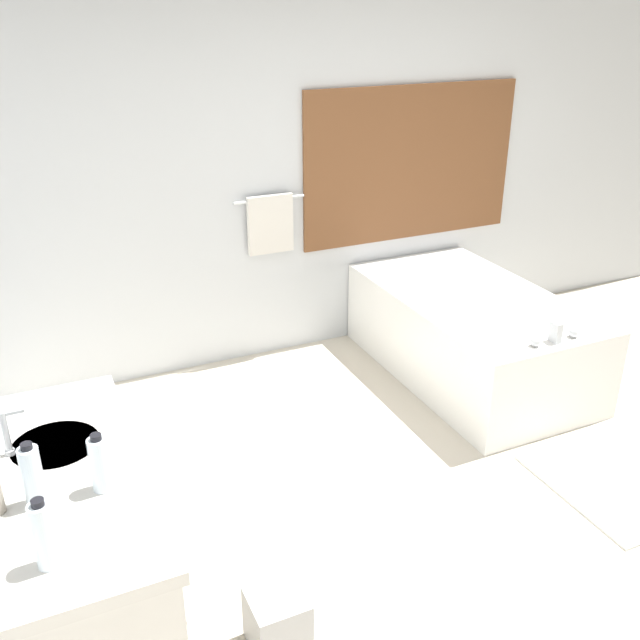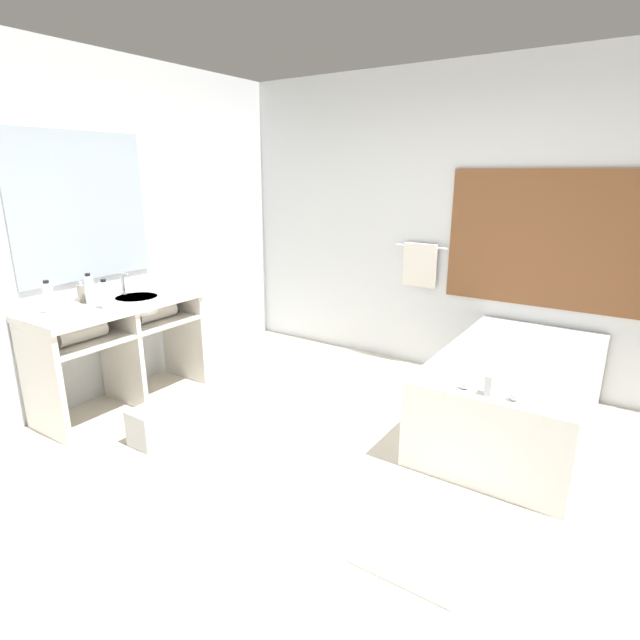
% 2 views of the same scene
% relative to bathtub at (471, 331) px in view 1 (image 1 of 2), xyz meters
% --- Properties ---
extents(ground_plane, '(16.00, 16.00, 0.00)m').
position_rel_bathtub_xyz_m(ground_plane, '(-0.81, -1.32, -0.32)').
color(ground_plane, beige).
rests_on(ground_plane, ground).
extents(wall_back_with_blinds, '(7.40, 0.13, 2.70)m').
position_rel_bathtub_xyz_m(wall_back_with_blinds, '(-0.78, 0.91, 1.02)').
color(wall_back_with_blinds, silver).
rests_on(wall_back_with_blinds, ground_plane).
extents(vanity_counter, '(0.57, 1.31, 0.85)m').
position_rel_bathtub_xyz_m(vanity_counter, '(-2.71, -1.25, 0.30)').
color(vanity_counter, silver).
rests_on(vanity_counter, ground_plane).
extents(sink_faucet, '(0.09, 0.04, 0.18)m').
position_rel_bathtub_xyz_m(sink_faucet, '(-2.87, -1.07, 0.62)').
color(sink_faucet, silver).
rests_on(sink_faucet, vanity_counter).
extents(bathtub, '(0.98, 1.74, 0.70)m').
position_rel_bathtub_xyz_m(bathtub, '(0.00, 0.00, 0.00)').
color(bathtub, white).
rests_on(bathtub, ground_plane).
extents(water_bottle_1, '(0.07, 0.07, 0.24)m').
position_rel_bathtub_xyz_m(water_bottle_1, '(-2.81, -1.41, 0.64)').
color(water_bottle_1, white).
rests_on(water_bottle_1, vanity_counter).
extents(water_bottle_2, '(0.07, 0.07, 0.24)m').
position_rel_bathtub_xyz_m(water_bottle_2, '(-2.80, -1.72, 0.64)').
color(water_bottle_2, white).
rests_on(water_bottle_2, vanity_counter).
extents(water_bottle_3, '(0.07, 0.07, 0.22)m').
position_rel_bathtub_xyz_m(water_bottle_3, '(-2.59, -1.42, 0.63)').
color(water_bottle_3, white).
rests_on(water_bottle_3, vanity_counter).
extents(waste_bin, '(0.22, 0.22, 0.26)m').
position_rel_bathtub_xyz_m(waste_bin, '(-2.04, -1.58, -0.19)').
color(waste_bin, '#B2B2B2').
rests_on(waste_bin, ground_plane).
extents(bath_mat, '(0.52, 0.82, 0.02)m').
position_rel_bathtub_xyz_m(bath_mat, '(-0.09, -1.36, -0.31)').
color(bath_mat, white).
rests_on(bath_mat, ground_plane).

